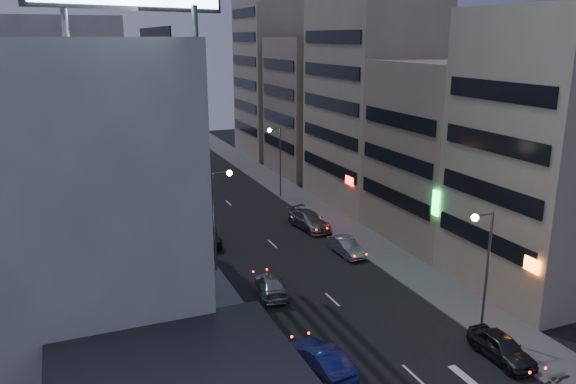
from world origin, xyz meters
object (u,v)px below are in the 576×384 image
parked_car_left (205,236)px  road_car_silver (271,285)px  parked_car_right_far (309,220)px  road_car_blue (321,360)px  scooter_silver_b (563,363)px  parked_car_right_mid (346,246)px  scooter_black_b (555,368)px  parked_car_right_near (502,347)px

parked_car_left → road_car_silver: (1.92, -11.83, -0.05)m
parked_car_right_far → road_car_blue: bearing=-119.7°
parked_car_right_far → scooter_silver_b: (2.84, -27.69, -0.10)m
scooter_silver_b → parked_car_right_mid: bearing=8.3°
road_car_blue → scooter_silver_b: 13.36m
parked_car_right_mid → road_car_blue: (-9.59, -15.10, 0.08)m
road_car_blue → scooter_black_b: size_ratio=2.92×
parked_car_right_mid → parked_car_right_far: (-0.12, 7.40, 0.10)m
parked_car_right_near → parked_car_right_mid: 17.80m
parked_car_right_near → road_car_silver: size_ratio=0.94×
scooter_black_b → road_car_blue: bearing=49.2°
parked_car_right_near → scooter_silver_b: 3.24m
road_car_blue → parked_car_right_near: bearing=157.5°
parked_car_right_far → road_car_silver: parked_car_right_far is taller
road_car_silver → scooter_black_b: size_ratio=2.84×
parked_car_left → scooter_black_b: size_ratio=3.19×
scooter_black_b → scooter_silver_b: (0.75, 0.16, 0.09)m
parked_car_right_near → road_car_silver: parked_car_right_near is taller
parked_car_right_near → parked_car_right_far: (-0.78, 25.19, 0.06)m
road_car_blue → road_car_silver: 10.40m
parked_car_right_near → parked_car_left: size_ratio=0.84×
parked_car_right_mid → scooter_black_b: parked_car_right_mid is taller
parked_car_right_far → scooter_black_b: bearing=-92.6°
road_car_silver → scooter_black_b: 18.93m
parked_car_right_far → scooter_silver_b: parked_car_right_far is taller
parked_car_left → scooter_black_b: 30.23m
parked_car_left → parked_car_right_far: 10.42m
parked_car_right_mid → parked_car_left: parked_car_left is taller
road_car_silver → scooter_black_b: road_car_silver is taller
road_car_blue → road_car_silver: size_ratio=1.03×
parked_car_right_mid → scooter_black_b: bearing=-87.0°
parked_car_left → scooter_silver_b: 30.41m
parked_car_left → scooter_black_b: bearing=121.7°
parked_car_left → parked_car_right_far: parked_car_right_far is taller
road_car_blue → scooter_silver_b: road_car_blue is taller
road_car_silver → parked_car_right_near: bearing=136.5°
parked_car_left → road_car_blue: 22.20m
road_car_blue → scooter_silver_b: bearing=149.3°
parked_car_right_near → parked_car_right_far: parked_car_right_far is taller
parked_car_right_near → road_car_silver: 16.00m
road_car_silver → scooter_black_b: bearing=135.1°
scooter_black_b → parked_car_right_far: bearing=-11.7°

